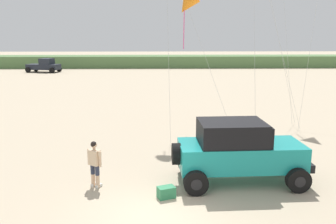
% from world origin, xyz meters
% --- Properties ---
extents(ground_plane, '(220.00, 220.00, 0.00)m').
position_xyz_m(ground_plane, '(0.00, 0.00, 0.00)').
color(ground_plane, tan).
extents(dune_ridge, '(90.00, 6.09, 1.87)m').
position_xyz_m(dune_ridge, '(1.57, 51.71, 0.93)').
color(dune_ridge, '#567A47').
rests_on(dune_ridge, ground_plane).
extents(jeep, '(4.90, 2.54, 2.26)m').
position_xyz_m(jeep, '(2.98, 2.53, 1.20)').
color(jeep, teal).
rests_on(jeep, ground_plane).
extents(person_watching, '(0.54, 0.45, 1.67)m').
position_xyz_m(person_watching, '(-2.12, 2.19, 0.94)').
color(person_watching, '#DBB28E').
rests_on(person_watching, ground_plane).
extents(cooler_box, '(0.65, 0.54, 0.38)m').
position_xyz_m(cooler_box, '(0.35, 1.24, 0.19)').
color(cooler_box, '#2D7F51').
rests_on(cooler_box, ground_plane).
extents(distant_pickup, '(4.90, 3.27, 1.98)m').
position_xyz_m(distant_pickup, '(-16.27, 43.23, 0.94)').
color(distant_pickup, '#1E232D').
rests_on(distant_pickup, ground_plane).
extents(kite_purple_stunt, '(3.11, 4.53, 7.70)m').
position_xyz_m(kite_purple_stunt, '(1.72, 11.14, 6.90)').
color(kite_purple_stunt, orange).
rests_on(kite_purple_stunt, ground_plane).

